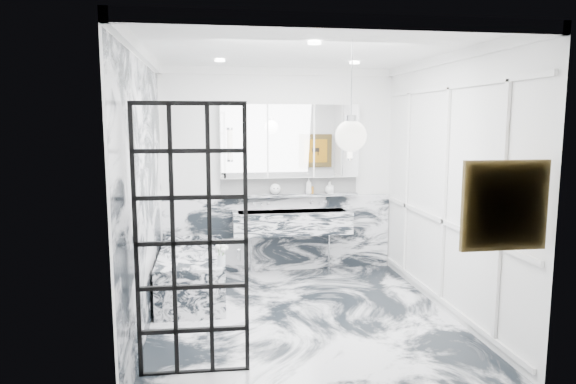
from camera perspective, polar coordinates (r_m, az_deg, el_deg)
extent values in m
plane|color=silver|center=(5.68, 1.49, -13.73)|extent=(3.60, 3.60, 0.00)
plane|color=white|center=(5.32, 1.60, 15.51)|extent=(3.60, 3.60, 0.00)
plane|color=white|center=(7.09, -1.06, 2.31)|extent=(3.60, 0.00, 3.60)
plane|color=white|center=(3.59, 6.68, -3.36)|extent=(3.60, 0.00, 3.60)
plane|color=white|center=(5.28, -15.80, 0.04)|extent=(0.00, 3.60, 3.60)
plane|color=white|center=(5.83, 17.22, 0.71)|extent=(0.00, 3.60, 3.60)
cube|color=silver|center=(7.21, -1.01, -4.65)|extent=(3.18, 0.05, 1.05)
cube|color=silver|center=(5.29, -15.61, -0.60)|extent=(0.02, 3.56, 2.68)
cube|color=white|center=(5.83, 17.00, -0.27)|extent=(0.03, 3.40, 2.30)
imported|color=#8C5919|center=(7.09, 2.31, 0.70)|extent=(0.10, 0.10, 0.22)
imported|color=#4C4C51|center=(7.16, 4.69, 0.51)|extent=(0.09, 0.09, 0.17)
imported|color=silver|center=(7.16, 4.61, 0.47)|extent=(0.14, 0.14, 0.16)
sphere|color=white|center=(7.02, -1.43, 0.32)|extent=(0.15, 0.15, 0.15)
cylinder|color=#8C5919|center=(7.11, 2.70, 0.21)|extent=(0.04, 0.04, 0.10)
cylinder|color=silver|center=(5.59, -7.40, -7.57)|extent=(0.09, 0.09, 0.12)
cube|color=gold|center=(4.10, 22.96, -1.39)|extent=(0.57, 0.06, 0.57)
sphere|color=white|center=(4.29, 7.00, 6.21)|extent=(0.26, 0.26, 0.26)
cube|color=silver|center=(6.97, 0.45, -3.35)|extent=(1.60, 0.45, 0.30)
cube|color=silver|center=(7.08, 0.24, -0.39)|extent=(1.90, 0.14, 0.04)
cube|color=white|center=(7.12, 0.16, 0.75)|extent=(1.90, 0.03, 0.23)
cube|color=white|center=(7.01, 0.24, 5.69)|extent=(1.90, 0.16, 1.00)
cylinder|color=white|center=(6.84, -6.47, 5.24)|extent=(0.07, 0.07, 0.40)
cylinder|color=white|center=(7.09, 6.94, 5.33)|extent=(0.07, 0.07, 0.40)
cube|color=silver|center=(6.36, -10.58, -8.84)|extent=(0.75, 1.65, 0.55)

